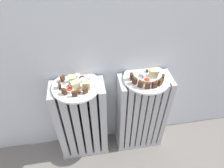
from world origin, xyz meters
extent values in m
cube|color=#B2B2B7|center=(-0.20, 0.28, 0.01)|extent=(0.33, 0.16, 0.03)
cube|color=#B2B2B7|center=(-0.34, 0.28, 0.32)|extent=(0.04, 0.16, 0.59)
cube|color=#B2B2B7|center=(-0.28, 0.28, 0.32)|extent=(0.04, 0.16, 0.59)
cube|color=#B2B2B7|center=(-0.23, 0.28, 0.32)|extent=(0.04, 0.16, 0.59)
cube|color=#B2B2B7|center=(-0.17, 0.28, 0.32)|extent=(0.04, 0.16, 0.59)
cube|color=#B2B2B7|center=(-0.12, 0.28, 0.32)|extent=(0.04, 0.16, 0.59)
cube|color=#B2B2B7|center=(-0.06, 0.28, 0.32)|extent=(0.04, 0.16, 0.59)
cube|color=#B2B2B7|center=(0.20, 0.28, 0.01)|extent=(0.33, 0.16, 0.03)
cube|color=#B2B2B7|center=(0.06, 0.28, 0.32)|extent=(0.03, 0.16, 0.59)
cube|color=#B2B2B7|center=(0.10, 0.28, 0.32)|extent=(0.03, 0.16, 0.59)
cube|color=#B2B2B7|center=(0.14, 0.28, 0.32)|extent=(0.03, 0.16, 0.59)
cube|color=#B2B2B7|center=(0.18, 0.28, 0.32)|extent=(0.03, 0.16, 0.59)
cube|color=#B2B2B7|center=(0.22, 0.28, 0.32)|extent=(0.03, 0.16, 0.59)
cube|color=#B2B2B7|center=(0.26, 0.28, 0.32)|extent=(0.03, 0.16, 0.59)
cube|color=#B2B2B7|center=(0.30, 0.28, 0.32)|extent=(0.03, 0.16, 0.59)
cube|color=#B2B2B7|center=(0.34, 0.28, 0.32)|extent=(0.03, 0.16, 0.59)
cylinder|color=white|center=(-0.20, 0.28, 0.62)|extent=(0.27, 0.27, 0.01)
cylinder|color=white|center=(0.20, 0.28, 0.62)|extent=(0.27, 0.27, 0.01)
cube|color=#472B19|center=(-0.27, 0.33, 0.64)|extent=(0.03, 0.03, 0.03)
cube|color=#472B19|center=(-0.29, 0.27, 0.64)|extent=(0.02, 0.03, 0.03)
cube|color=#472B19|center=(-0.26, 0.22, 0.64)|extent=(0.03, 0.03, 0.03)
cube|color=#472B19|center=(-0.21, 0.19, 0.64)|extent=(0.03, 0.02, 0.03)
cube|color=#472B19|center=(-0.15, 0.21, 0.64)|extent=(0.03, 0.03, 0.03)
cube|color=beige|center=(-0.22, 0.30, 0.65)|extent=(0.04, 0.04, 0.04)
cube|color=beige|center=(-0.20, 0.26, 0.65)|extent=(0.06, 0.05, 0.04)
cube|color=beige|center=(-0.14, 0.25, 0.65)|extent=(0.04, 0.04, 0.05)
cube|color=white|center=(-0.25, 0.27, 0.64)|extent=(0.03, 0.03, 0.02)
cube|color=white|center=(-0.16, 0.30, 0.64)|extent=(0.03, 0.03, 0.02)
cube|color=white|center=(-0.19, 0.34, 0.64)|extent=(0.03, 0.03, 0.02)
cube|color=white|center=(-0.26, 0.26, 0.64)|extent=(0.02, 0.02, 0.02)
ellipsoid|color=#4C2814|center=(-0.19, 0.22, 0.63)|extent=(0.03, 0.03, 0.01)
ellipsoid|color=#4C2814|center=(-0.16, 0.33, 0.64)|extent=(0.03, 0.02, 0.02)
ellipsoid|color=#4C2814|center=(-0.13, 0.30, 0.64)|extent=(0.02, 0.03, 0.02)
cylinder|color=white|center=(-0.23, 0.23, 0.64)|extent=(0.04, 0.04, 0.02)
cylinder|color=red|center=(-0.23, 0.23, 0.64)|extent=(0.03, 0.03, 0.01)
cube|color=#472B19|center=(0.11, 0.28, 0.65)|extent=(0.02, 0.03, 0.04)
cube|color=#472B19|center=(0.12, 0.24, 0.65)|extent=(0.03, 0.03, 0.04)
cube|color=#472B19|center=(0.14, 0.21, 0.65)|extent=(0.03, 0.03, 0.04)
cube|color=#472B19|center=(0.18, 0.19, 0.65)|extent=(0.03, 0.02, 0.04)
cube|color=#472B19|center=(0.22, 0.19, 0.65)|extent=(0.03, 0.02, 0.04)
cube|color=#472B19|center=(0.25, 0.21, 0.65)|extent=(0.03, 0.03, 0.04)
cube|color=#472B19|center=(0.28, 0.24, 0.65)|extent=(0.03, 0.03, 0.04)
cube|color=beige|center=(0.24, 0.29, 0.65)|extent=(0.05, 0.05, 0.05)
cube|color=white|center=(0.19, 0.28, 0.64)|extent=(0.02, 0.02, 0.02)
cube|color=white|center=(0.18, 0.30, 0.64)|extent=(0.03, 0.03, 0.02)
cube|color=white|center=(0.22, 0.22, 0.64)|extent=(0.03, 0.03, 0.02)
ellipsoid|color=#4C2814|center=(0.22, 0.33, 0.64)|extent=(0.02, 0.03, 0.02)
ellipsoid|color=#4C2814|center=(0.28, 0.31, 0.64)|extent=(0.03, 0.03, 0.02)
cylinder|color=white|center=(0.19, 0.24, 0.64)|extent=(0.04, 0.04, 0.02)
cylinder|color=red|center=(0.19, 0.24, 0.64)|extent=(0.03, 0.03, 0.01)
cube|color=#B7B7BC|center=(0.17, 0.23, 0.63)|extent=(0.02, 0.06, 0.00)
cube|color=#B7B7BC|center=(0.15, 0.28, 0.63)|extent=(0.02, 0.03, 0.00)
camera|label=1|loc=(-0.13, -0.56, 1.37)|focal=32.19mm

